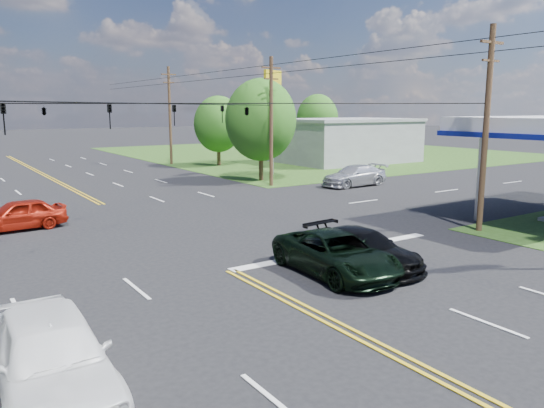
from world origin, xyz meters
TOP-DOWN VIEW (x-y plane):
  - ground at (0.00, 12.00)m, footprint 280.00×280.00m
  - grass_ne at (35.00, 44.00)m, footprint 46.00×48.00m
  - stop_bar at (5.00, 4.00)m, footprint 10.00×0.50m
  - retail_ne at (30.00, 32.00)m, footprint 14.00×10.00m
  - pole_se at (13.00, 3.00)m, footprint 1.60×0.28m
  - pole_ne at (13.00, 21.00)m, footprint 1.60×0.28m
  - pole_right_far at (13.00, 40.00)m, footprint 1.60×0.28m
  - span_wire_signals at (0.00, 12.00)m, footprint 26.00×18.00m
  - power_lines at (0.00, 10.00)m, footprint 26.04×100.00m
  - tree_right_a at (14.00, 24.00)m, footprint 5.70×5.70m
  - tree_right_b at (16.50, 36.00)m, footprint 4.94×4.94m
  - tree_far_r at (34.00, 42.00)m, footprint 5.32×5.32m
  - pickup_dkgreen at (2.91, 1.63)m, footprint 2.77×5.47m
  - suv_black at (4.24, 1.65)m, footprint 2.40×5.03m
  - pickup_white at (-7.13, -1.43)m, footprint 2.27×5.33m
  - sedan_red at (-5.29, 15.40)m, footprint 4.49×2.13m
  - sedan_far at (18.21, 17.50)m, footprint 5.47×2.34m
  - polesign_ne at (17.00, 26.80)m, footprint 2.36×1.25m

SIDE VIEW (x-z plane):
  - ground at x=0.00m, z-range 0.00..0.00m
  - grass_ne at x=35.00m, z-range -0.01..0.01m
  - stop_bar at x=5.00m, z-range -0.01..0.01m
  - suv_black at x=4.24m, z-range 0.00..1.41m
  - pickup_dkgreen at x=2.91m, z-range 0.00..1.48m
  - sedan_red at x=-5.29m, z-range 0.00..1.49m
  - sedan_far at x=18.21m, z-range 0.00..1.57m
  - pickup_white at x=-7.13m, z-range 0.00..1.80m
  - retail_ne at x=30.00m, z-range 0.00..4.40m
  - tree_right_b at x=16.50m, z-range 0.68..7.76m
  - tree_far_r at x=34.00m, z-range 0.73..8.36m
  - tree_right_a at x=14.00m, z-range 0.78..8.96m
  - pole_se at x=13.00m, z-range 0.17..9.67m
  - pole_ne at x=13.00m, z-range 0.17..9.67m
  - pole_right_far at x=13.00m, z-range 0.17..10.17m
  - span_wire_signals at x=0.00m, z-range 5.43..6.56m
  - polesign_ne at x=17.00m, z-range 2.64..11.66m
  - power_lines at x=0.00m, z-range 8.28..8.92m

